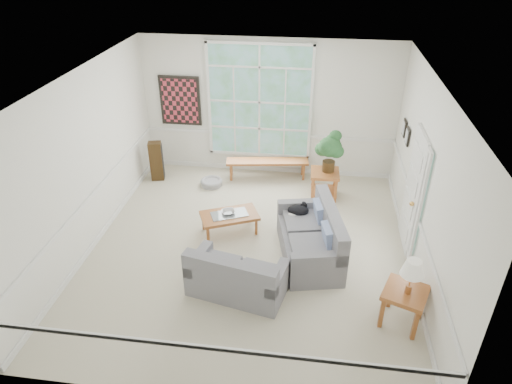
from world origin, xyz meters
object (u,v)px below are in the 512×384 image
Objects in this scene: coffee_table at (230,223)px; side_table at (403,307)px; loveseat_right at (310,234)px; end_table at (324,184)px; loveseat_front at (237,271)px.

coffee_table is 1.76× the size of side_table.
loveseat_right reaches higher than side_table.
loveseat_right is 2.97× the size of end_table.
loveseat_front is at bearing 172.56° from side_table.
side_table is at bearing -71.76° from end_table.
side_table reaches higher than end_table.
side_table is at bearing -57.63° from coffee_table.
loveseat_right is 2.93× the size of side_table.
side_table is (1.12, -3.39, 0.00)m from end_table.
loveseat_front is 1.42× the size of coffee_table.
loveseat_front is 1.61m from coffee_table.
end_table is 0.99× the size of side_table.
loveseat_right is at bearing 135.52° from side_table.
side_table reaches higher than coffee_table.
loveseat_front is (-1.05, -1.02, -0.07)m from loveseat_right.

